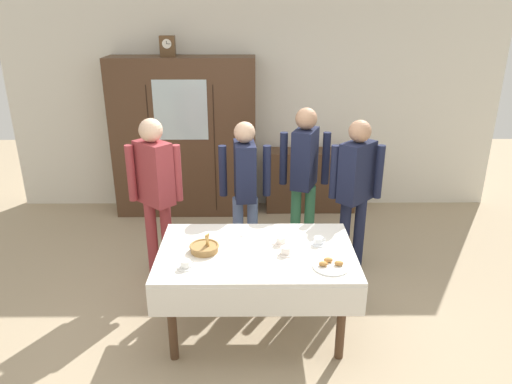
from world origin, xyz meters
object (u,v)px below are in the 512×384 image
at_px(spoon_center, 280,235).
at_px(tea_cup_near_left, 186,265).
at_px(tea_cup_front_edge, 281,241).
at_px(person_near_right_end, 155,185).
at_px(book_stack, 312,147).
at_px(tea_cup_far_left, 318,241).
at_px(bookshelf_low, 310,180).
at_px(bread_basket, 204,248).
at_px(spoon_back_edge, 239,236).
at_px(pastry_plate, 331,265).
at_px(person_beside_shelf, 304,169).
at_px(dining_table, 256,264).
at_px(tea_cup_mid_left, 285,251).
at_px(person_behind_table_left, 245,182).
at_px(person_by_cabinet, 356,183).
at_px(mantel_clock, 168,46).
at_px(wall_cabinet, 185,138).

bearing_deg(spoon_center, tea_cup_near_left, -143.78).
relative_size(tea_cup_near_left, spoon_center, 1.09).
height_order(tea_cup_front_edge, person_near_right_end, person_near_right_end).
distance_m(book_stack, tea_cup_far_left, 2.51).
relative_size(bookshelf_low, tea_cup_far_left, 9.10).
distance_m(bread_basket, spoon_back_edge, 0.38).
height_order(pastry_plate, person_beside_shelf, person_beside_shelf).
bearing_deg(person_near_right_end, dining_table, -43.22).
relative_size(tea_cup_mid_left, spoon_back_edge, 1.09).
height_order(person_behind_table_left, person_by_cabinet, person_by_cabinet).
height_order(mantel_clock, tea_cup_mid_left, mantel_clock).
bearing_deg(tea_cup_near_left, dining_table, 23.68).
bearing_deg(tea_cup_front_edge, pastry_plate, -46.01).
distance_m(person_beside_shelf, person_near_right_end, 1.54).
xyz_separation_m(bread_basket, spoon_center, (0.62, 0.28, -0.03)).
bearing_deg(mantel_clock, person_beside_shelf, -38.65).
relative_size(person_beside_shelf, person_near_right_end, 1.00).
relative_size(tea_cup_far_left, person_behind_table_left, 0.08).
bearing_deg(dining_table, person_beside_shelf, 69.15).
distance_m(tea_cup_front_edge, bread_basket, 0.63).
xyz_separation_m(tea_cup_mid_left, person_behind_table_left, (-0.34, 1.16, 0.16)).
xyz_separation_m(tea_cup_front_edge, pastry_plate, (0.36, -0.37, -0.02)).
height_order(bread_basket, person_beside_shelf, person_beside_shelf).
height_order(bread_basket, person_by_cabinet, person_by_cabinet).
distance_m(tea_cup_far_left, spoon_center, 0.36).
height_order(dining_table, person_near_right_end, person_near_right_end).
xyz_separation_m(bookshelf_low, tea_cup_far_left, (-0.23, -2.50, 0.38)).
bearing_deg(bookshelf_low, person_behind_table_left, -119.61).
bearing_deg(bread_basket, tea_cup_front_edge, 11.38).
xyz_separation_m(mantel_clock, book_stack, (1.79, 0.05, -1.28)).
bearing_deg(tea_cup_mid_left, spoon_back_edge, 139.85).
bearing_deg(mantel_clock, tea_cup_far_left, -57.52).
height_order(pastry_plate, spoon_back_edge, pastry_plate).
xyz_separation_m(bookshelf_low, tea_cup_near_left, (-1.28, -2.87, 0.38)).
xyz_separation_m(tea_cup_near_left, person_beside_shelf, (1.05, 1.58, 0.22)).
bearing_deg(spoon_center, bookshelf_low, 76.83).
height_order(tea_cup_near_left, person_near_right_end, person_near_right_end).
bearing_deg(pastry_plate, person_beside_shelf, 91.80).
relative_size(person_behind_table_left, person_beside_shelf, 0.94).
xyz_separation_m(dining_table, tea_cup_front_edge, (0.20, 0.15, 0.13)).
bearing_deg(tea_cup_front_edge, bread_basket, -168.62).
bearing_deg(person_beside_shelf, person_behind_table_left, -161.45).
distance_m(wall_cabinet, person_behind_table_left, 1.66).
distance_m(book_stack, spoon_back_edge, 2.52).
height_order(tea_cup_far_left, person_near_right_end, person_near_right_end).
xyz_separation_m(dining_table, person_beside_shelf, (0.51, 1.34, 0.35)).
bearing_deg(book_stack, tea_cup_far_left, -95.32).
relative_size(bread_basket, pastry_plate, 0.86).
bearing_deg(bread_basket, person_beside_shelf, 54.93).
bearing_deg(tea_cup_front_edge, book_stack, 77.65).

